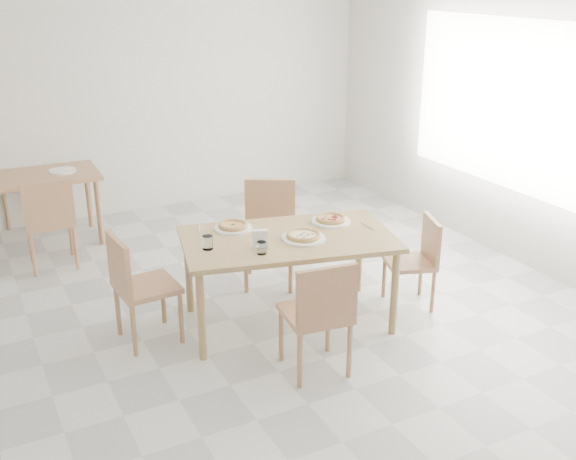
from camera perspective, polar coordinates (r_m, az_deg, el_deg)
name	(u,v)px	position (r m, az deg, el deg)	size (l,w,h in m)	color
room	(531,110)	(6.68, 19.87, 9.54)	(7.28, 7.00, 7.00)	silver
main_table	(288,245)	(5.30, 0.00, -1.31)	(1.81, 1.28, 0.75)	tan
chair_south	(320,310)	(4.67, 2.71, -6.82)	(0.49, 0.49, 0.88)	tan
chair_north	(270,225)	(6.12, -1.57, 0.46)	(0.63, 0.63, 0.93)	tan
chair_west	(136,282)	(5.21, -12.77, -4.28)	(0.47, 0.47, 0.88)	tan
chair_east	(418,256)	(5.78, 10.98, -2.15)	(0.49, 0.49, 0.78)	tan
plate_margherita	(233,228)	(5.45, -4.67, 0.17)	(0.31, 0.31, 0.02)	white
plate_mushroom	(303,238)	(5.23, 1.32, -0.69)	(0.34, 0.34, 0.02)	white
plate_pepperoni	(331,221)	(5.59, 3.65, 0.75)	(0.32, 0.32, 0.02)	white
pizza_margherita	(233,225)	(5.44, -4.68, 0.40)	(0.30, 0.30, 0.03)	#ECB86F
pizza_mushroom	(304,235)	(5.22, 1.32, -0.45)	(0.28, 0.28, 0.03)	#ECB86F
pizza_pepperoni	(331,219)	(5.58, 3.65, 0.98)	(0.26, 0.26, 0.03)	#ECB86F
tumbler_a	(208,243)	(5.06, -6.82, -1.06)	(0.08, 0.08, 0.11)	white
tumbler_b	(262,248)	(4.95, -2.25, -1.52)	(0.07, 0.07, 0.09)	white
napkin_holder	(260,239)	(5.05, -2.38, -0.77)	(0.14, 0.10, 0.14)	silver
fork_a	(368,227)	(5.51, 6.77, 0.29)	(0.01, 0.18, 0.01)	silver
fork_b	(200,229)	(5.47, -7.49, 0.08)	(0.01, 0.17, 0.01)	silver
second_table	(33,185)	(7.38, -20.76, 3.62)	(1.32, 0.78, 0.75)	tan
chair_back_s	(50,217)	(6.73, -19.54, 1.02)	(0.48, 0.48, 0.91)	tan
chair_back_n	(27,176)	(8.17, -21.24, 4.26)	(0.58, 0.58, 0.91)	tan
plate_empty	(62,171)	(7.39, -18.55, 4.78)	(0.28, 0.28, 0.02)	white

